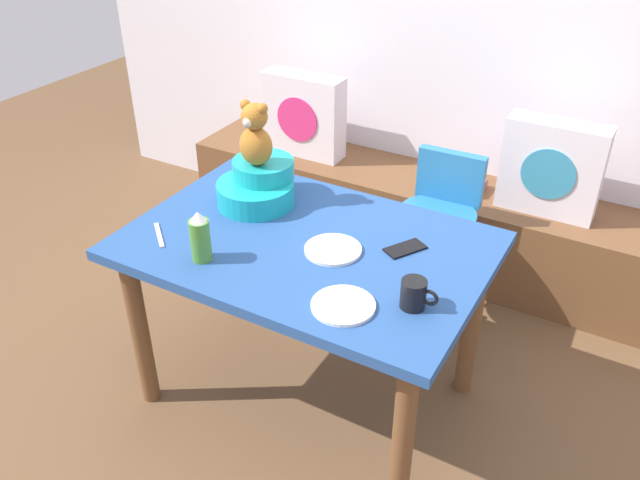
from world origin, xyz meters
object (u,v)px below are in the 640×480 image
object	(u,v)px
ketchup_bottle	(200,237)
dinner_plate_far	(343,305)
dinner_plate_near	(333,250)
cell_phone	(405,249)
dining_table	(306,266)
pillow_floral_left	(304,115)
highchair	(438,219)
teddy_bear	(255,135)
coffee_mug	(414,294)
pillow_floral_right	(552,168)
book_stack	(464,184)
infant_seat_teal	(258,185)

from	to	relation	value
ketchup_bottle	dinner_plate_far	distance (m)	0.55
dinner_plate_near	cell_phone	distance (m)	0.25
dinner_plate_far	cell_phone	world-z (taller)	dinner_plate_far
dining_table	pillow_floral_left	bearing A→B (deg)	121.04
ketchup_bottle	dinner_plate_near	xyz separation A→B (m)	(0.36, 0.26, -0.08)
highchair	teddy_bear	xyz separation A→B (m)	(-0.54, -0.58, 0.50)
dining_table	coffee_mug	world-z (taller)	coffee_mug
pillow_floral_right	cell_phone	world-z (taller)	pillow_floral_right
dinner_plate_far	book_stack	bearing A→B (deg)	93.27
book_stack	ketchup_bottle	distance (m)	1.56
infant_seat_teal	pillow_floral_right	bearing A→B (deg)	47.47
pillow_floral_right	book_stack	bearing A→B (deg)	176.99
teddy_bear	coffee_mug	world-z (taller)	teddy_bear
dining_table	highchair	distance (m)	0.79
dining_table	dinner_plate_far	world-z (taller)	dinner_plate_far
teddy_bear	coffee_mug	size ratio (longest dim) A/B	2.08
teddy_bear	dinner_plate_near	size ratio (longest dim) A/B	1.25
teddy_bear	coffee_mug	bearing A→B (deg)	-22.25
infant_seat_teal	dinner_plate_near	distance (m)	0.46
book_stack	coffee_mug	world-z (taller)	coffee_mug
dinner_plate_far	coffee_mug	bearing A→B (deg)	30.11
pillow_floral_right	ketchup_bottle	distance (m)	1.67
highchair	coffee_mug	distance (m)	0.97
pillow_floral_left	highchair	distance (m)	1.03
pillow_floral_right	cell_phone	xyz separation A→B (m)	(-0.28, -1.03, 0.06)
teddy_bear	cell_phone	bearing A→B (deg)	-3.38
dining_table	highchair	world-z (taller)	highchair
teddy_bear	dinner_plate_near	xyz separation A→B (m)	(0.42, -0.17, -0.27)
dinner_plate_far	cell_phone	xyz separation A→B (m)	(0.04, 0.39, -0.00)
infant_seat_teal	book_stack	bearing A→B (deg)	63.08
pillow_floral_right	book_stack	world-z (taller)	pillow_floral_right
pillow_floral_left	coffee_mug	size ratio (longest dim) A/B	3.67
dinner_plate_near	cell_phone	world-z (taller)	dinner_plate_near
dining_table	infant_seat_teal	world-z (taller)	infant_seat_teal
infant_seat_teal	teddy_bear	xyz separation A→B (m)	(-0.00, -0.00, 0.21)
ketchup_bottle	dinner_plate_near	size ratio (longest dim) A/B	0.92
ketchup_bottle	coffee_mug	distance (m)	0.73
highchair	ketchup_bottle	world-z (taller)	ketchup_bottle
pillow_floral_right	teddy_bear	world-z (taller)	teddy_bear
pillow_floral_right	cell_phone	bearing A→B (deg)	-105.00
pillow_floral_left	infant_seat_teal	world-z (taller)	same
pillow_floral_left	teddy_bear	bearing A→B (deg)	-68.78
highchair	coffee_mug	xyz separation A→B (m)	(0.24, -0.90, 0.27)
pillow_floral_right	dining_table	xyz separation A→B (m)	(-0.60, -1.16, -0.05)
ketchup_bottle	cell_phone	size ratio (longest dim) A/B	1.28
pillow_floral_right	dinner_plate_near	distance (m)	1.27
pillow_floral_right	dinner_plate_far	bearing A→B (deg)	-102.44
dining_table	dinner_plate_far	distance (m)	0.41
dining_table	cell_phone	distance (m)	0.37
dining_table	teddy_bear	bearing A→B (deg)	152.57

